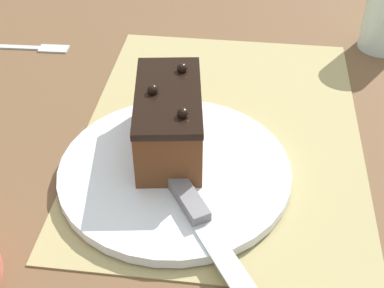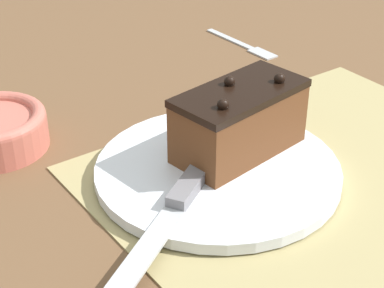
{
  "view_description": "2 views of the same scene",
  "coord_description": "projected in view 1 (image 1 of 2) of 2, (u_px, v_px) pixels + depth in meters",
  "views": [
    {
      "loc": [
        0.53,
        0.03,
        0.42
      ],
      "look_at": [
        0.08,
        -0.03,
        0.04
      ],
      "focal_mm": 50.0,
      "sensor_mm": 36.0,
      "label": 1
    },
    {
      "loc": [
        0.44,
        0.4,
        0.38
      ],
      "look_at": [
        0.13,
        -0.04,
        0.06
      ],
      "focal_mm": 60.0,
      "sensor_mm": 36.0,
      "label": 2
    }
  ],
  "objects": [
    {
      "name": "dessert_fork",
      "position": [
        29.0,
        47.0,
        0.83
      ],
      "size": [
        0.02,
        0.15,
        0.01
      ],
      "rotation": [
        0.0,
        0.0,
        0.04
      ],
      "color": "#B7BABF",
      "rests_on": "ground_plane"
    },
    {
      "name": "cake_plate",
      "position": [
        175.0,
        171.0,
        0.6
      ],
      "size": [
        0.26,
        0.26,
        0.01
      ],
      "color": "white",
      "rests_on": "placemat_woven"
    },
    {
      "name": "serving_knife",
      "position": [
        204.0,
        224.0,
        0.52
      ],
      "size": [
        0.22,
        0.15,
        0.01
      ],
      "rotation": [
        0.0,
        0.0,
        5.28
      ],
      "color": "slate",
      "rests_on": "cake_plate"
    },
    {
      "name": "placemat_woven",
      "position": [
        222.0,
        130.0,
        0.67
      ],
      "size": [
        0.46,
        0.34,
        0.0
      ],
      "primitive_type": "cube",
      "color": "tan",
      "rests_on": "ground_plane"
    },
    {
      "name": "chocolate_cake",
      "position": [
        169.0,
        119.0,
        0.6
      ],
      "size": [
        0.16,
        0.09,
        0.08
      ],
      "rotation": [
        0.0,
        0.0,
        0.14
      ],
      "color": "brown",
      "rests_on": "cake_plate"
    },
    {
      "name": "ground_plane",
      "position": [
        222.0,
        131.0,
        0.67
      ],
      "size": [
        3.0,
        3.0,
        0.0
      ],
      "primitive_type": "plane",
      "color": "brown"
    }
  ]
}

